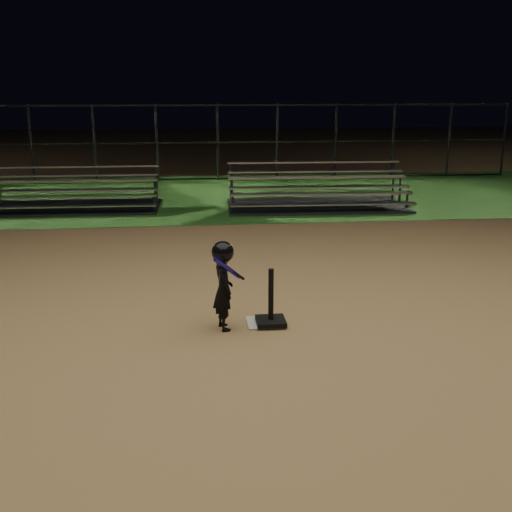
{
  "coord_description": "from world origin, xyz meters",
  "views": [
    {
      "loc": [
        -0.9,
        -7.43,
        3.01
      ],
      "look_at": [
        0.0,
        1.0,
        0.65
      ],
      "focal_mm": 42.59,
      "sensor_mm": 36.0,
      "label": 1
    }
  ],
  "objects_px": {
    "home_plate": "(264,323)",
    "batting_tee": "(271,314)",
    "child_batter": "(223,283)",
    "bleacher_left": "(75,201)",
    "bleacher_right": "(317,199)"
  },
  "relations": [
    {
      "from": "home_plate",
      "to": "bleacher_left",
      "type": "height_order",
      "value": "bleacher_left"
    },
    {
      "from": "home_plate",
      "to": "batting_tee",
      "type": "relative_size",
      "value": 0.6
    },
    {
      "from": "child_batter",
      "to": "bleacher_right",
      "type": "distance_m",
      "value": 8.48
    },
    {
      "from": "home_plate",
      "to": "child_batter",
      "type": "height_order",
      "value": "child_batter"
    },
    {
      "from": "batting_tee",
      "to": "child_batter",
      "type": "height_order",
      "value": "child_batter"
    },
    {
      "from": "child_batter",
      "to": "bleacher_left",
      "type": "bearing_deg",
      "value": 7.33
    },
    {
      "from": "bleacher_left",
      "to": "bleacher_right",
      "type": "xyz_separation_m",
      "value": [
        6.2,
        -0.42,
        0.02
      ]
    },
    {
      "from": "home_plate",
      "to": "batting_tee",
      "type": "height_order",
      "value": "batting_tee"
    },
    {
      "from": "home_plate",
      "to": "bleacher_left",
      "type": "xyz_separation_m",
      "value": [
        -3.88,
        8.27,
        0.2
      ]
    },
    {
      "from": "home_plate",
      "to": "batting_tee",
      "type": "bearing_deg",
      "value": -37.27
    },
    {
      "from": "batting_tee",
      "to": "child_batter",
      "type": "distance_m",
      "value": 0.77
    },
    {
      "from": "bleacher_left",
      "to": "bleacher_right",
      "type": "bearing_deg",
      "value": -3.09
    },
    {
      "from": "bleacher_right",
      "to": "batting_tee",
      "type": "bearing_deg",
      "value": -103.98
    },
    {
      "from": "bleacher_left",
      "to": "bleacher_right",
      "type": "height_order",
      "value": "bleacher_right"
    },
    {
      "from": "home_plate",
      "to": "child_batter",
      "type": "relative_size",
      "value": 0.39
    }
  ]
}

